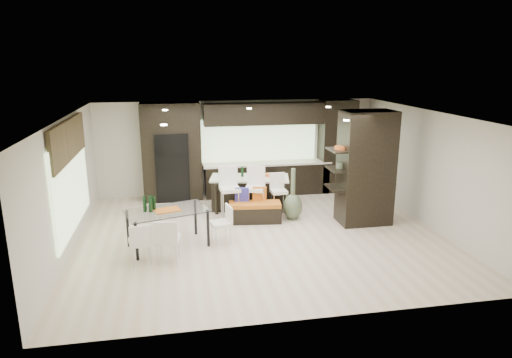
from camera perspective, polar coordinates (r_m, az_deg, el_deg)
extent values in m
plane|color=beige|center=(10.34, 0.60, -7.01)|extent=(8.00, 8.00, 0.00)
cube|color=beige|center=(13.29, -2.26, 3.98)|extent=(8.00, 0.02, 2.70)
cube|color=beige|center=(9.98, -22.53, -0.82)|extent=(0.02, 7.00, 2.70)
cube|color=beige|center=(11.36, 20.84, 1.15)|extent=(0.02, 7.00, 2.70)
cube|color=white|center=(9.67, 0.65, 8.01)|extent=(8.00, 7.00, 0.02)
cube|color=#B2D199|center=(10.17, -22.09, -0.51)|extent=(0.04, 3.20, 1.90)
cube|color=#B2D199|center=(13.31, 0.32, 4.88)|extent=(3.40, 0.04, 1.20)
cube|color=brown|center=(9.98, -22.42, 4.49)|extent=(0.08, 3.00, 0.80)
cube|color=white|center=(9.92, 0.37, 8.07)|extent=(4.00, 3.00, 0.02)
cube|color=black|center=(13.05, 0.12, 3.79)|extent=(6.80, 0.68, 2.70)
cube|color=black|center=(12.87, -10.40, 1.57)|extent=(0.90, 0.68, 1.90)
cube|color=black|center=(11.07, 13.56, 1.36)|extent=(1.20, 0.80, 2.70)
cube|color=black|center=(12.04, -0.80, -1.72)|extent=(2.15, 1.25, 0.84)
cube|color=white|center=(11.19, -3.27, -2.45)|extent=(0.50, 0.50, 1.05)
cube|color=white|center=(11.29, -0.16, -2.35)|extent=(0.58, 0.58, 1.03)
cube|color=white|center=(11.47, 2.86, -2.51)|extent=(0.40, 0.40, 0.87)
cube|color=black|center=(11.08, -0.14, -4.16)|extent=(1.31, 0.63, 0.49)
cube|color=white|center=(9.79, -10.94, -6.09)|extent=(1.86, 1.38, 0.80)
cube|color=white|center=(9.06, -10.96, -7.72)|extent=(0.51, 0.51, 0.83)
cube|color=white|center=(9.11, -14.24, -7.97)|extent=(0.48, 0.48, 0.77)
cube|color=white|center=(9.83, -4.41, -5.89)|extent=(0.48, 0.48, 0.75)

